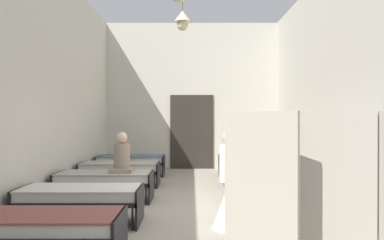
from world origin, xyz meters
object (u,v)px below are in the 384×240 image
object	(u,v)px
bed_left_row_5	(131,160)
patient_seated_secondary	(316,189)
patient_seated_primary	(122,157)
bed_right_row_5	(253,160)
bed_right_row_1	(345,225)
bed_left_row_1	(39,225)
bed_left_row_2	(81,196)
bed_right_row_3	(279,179)
bed_left_row_4	(121,168)
bed_left_row_3	(105,179)
bed_right_row_4	(264,168)
nurse_near_aisle	(230,193)
bed_right_row_2	(303,196)

from	to	relation	value
bed_left_row_5	patient_seated_secondary	xyz separation A→B (m)	(3.13, -6.70, 0.43)
patient_seated_primary	bed_right_row_5	bearing A→B (deg)	46.83
bed_right_row_1	bed_left_row_5	size ratio (longest dim) A/B	1.00
bed_left_row_1	bed_left_row_2	bearing A→B (deg)	90.00
bed_left_row_1	patient_seated_primary	distance (m)	3.33
patient_seated_primary	bed_right_row_1	bearing A→B (deg)	-46.36
bed_left_row_5	patient_seated_secondary	bearing A→B (deg)	-64.94
bed_left_row_1	bed_right_row_3	bearing A→B (deg)	43.56
bed_left_row_4	bed_left_row_3	bearing A→B (deg)	-90.00
bed_left_row_5	bed_right_row_4	bearing A→B (deg)	-25.43
bed_left_row_5	nurse_near_aisle	size ratio (longest dim) A/B	1.28
bed_left_row_3	bed_right_row_3	world-z (taller)	same
patient_seated_primary	bed_left_row_3	bearing A→B (deg)	175.52
bed_left_row_1	bed_right_row_1	world-z (taller)	same
bed_left_row_3	bed_right_row_4	distance (m)	3.86
bed_right_row_1	patient_seated_primary	size ratio (longest dim) A/B	2.37
bed_right_row_1	bed_right_row_2	world-z (taller)	same
bed_right_row_1	nurse_near_aisle	bearing A→B (deg)	129.86
bed_left_row_1	bed_right_row_2	size ratio (longest dim) A/B	1.00
bed_left_row_3	bed_right_row_3	bearing A→B (deg)	0.00
bed_right_row_1	bed_right_row_4	size ratio (longest dim) A/B	1.00
bed_right_row_4	bed_right_row_5	world-z (taller)	same
bed_left_row_2	bed_right_row_3	distance (m)	3.86
bed_left_row_4	bed_right_row_5	xyz separation A→B (m)	(3.48, 1.66, 0.00)
patient_seated_secondary	bed_left_row_2	bearing A→B (deg)	151.07
bed_left_row_2	bed_right_row_5	world-z (taller)	same
bed_left_row_1	bed_right_row_4	xyz separation A→B (m)	(3.48, 4.97, 0.00)
bed_left_row_2	bed_left_row_3	xyz separation A→B (m)	(0.00, 1.66, 0.00)
bed_left_row_3	bed_right_row_5	xyz separation A→B (m)	(3.48, 3.31, 0.00)
bed_right_row_3	patient_seated_primary	size ratio (longest dim) A/B	2.37
bed_right_row_1	bed_left_row_4	world-z (taller)	same
bed_right_row_1	bed_right_row_5	world-z (taller)	same
bed_left_row_3	bed_left_row_4	size ratio (longest dim) A/B	1.00
bed_left_row_2	bed_right_row_2	size ratio (longest dim) A/B	1.00
bed_right_row_3	bed_right_row_4	world-z (taller)	same
bed_right_row_1	bed_right_row_5	size ratio (longest dim) A/B	1.00
bed_right_row_5	nurse_near_aisle	distance (m)	5.35
bed_right_row_4	patient_seated_primary	size ratio (longest dim) A/B	2.37
bed_right_row_4	bed_left_row_1	bearing A→B (deg)	-125.03
bed_left_row_5	bed_left_row_3	bearing A→B (deg)	-90.00
bed_right_row_2	bed_left_row_4	xyz separation A→B (m)	(-3.48, 3.31, 0.00)
bed_right_row_4	bed_right_row_3	bearing A→B (deg)	-90.00
bed_right_row_1	patient_seated_secondary	bearing A→B (deg)	-167.91
bed_right_row_3	patient_seated_secondary	xyz separation A→B (m)	(-0.35, -3.39, 0.43)
bed_left_row_1	bed_right_row_2	xyz separation A→B (m)	(3.48, 1.66, 0.00)
bed_left_row_2	bed_right_row_3	bearing A→B (deg)	25.43
patient_seated_primary	bed_right_row_2	bearing A→B (deg)	-27.47
bed_right_row_2	nurse_near_aisle	distance (m)	1.20
bed_left_row_2	bed_left_row_4	distance (m)	3.31
bed_left_row_3	patient_seated_secondary	bearing A→B (deg)	-47.24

